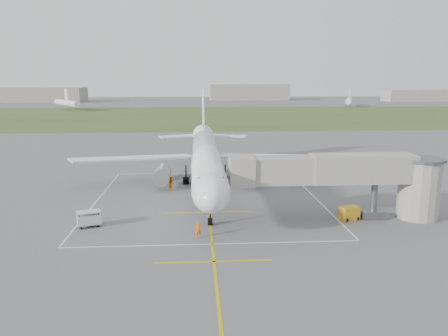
{
  "coord_description": "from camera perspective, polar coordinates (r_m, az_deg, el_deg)",
  "views": [
    {
      "loc": [
        -1.41,
        -58.44,
        15.01
      ],
      "look_at": [
        2.16,
        -4.0,
        4.0
      ],
      "focal_mm": 35.0,
      "sensor_mm": 36.0,
      "label": 1
    }
  ],
  "objects": [
    {
      "name": "apron_markings",
      "position": [
        54.74,
        -2.13,
        -4.51
      ],
      "size": [
        28.2,
        60.0,
        0.01
      ],
      "color": "gold",
      "rests_on": "ground"
    },
    {
      "name": "ramp_worker_nose",
      "position": [
        42.69,
        -3.38,
        -8.03
      ],
      "size": [
        0.63,
        0.45,
        1.63
      ],
      "primitive_type": "imported",
      "rotation": [
        0.0,
        0.0,
        -0.1
      ],
      "color": "orange",
      "rests_on": "ground"
    },
    {
      "name": "distant_aircraft",
      "position": [
        241.1,
        -0.81,
        8.69
      ],
      "size": [
        172.47,
        53.81,
        8.85
      ],
      "color": "white",
      "rests_on": "ground"
    },
    {
      "name": "airliner",
      "position": [
        60.15,
        -2.35,
        1.23
      ],
      "size": [
        38.93,
        46.75,
        13.52
      ],
      "color": "white",
      "rests_on": "ground"
    },
    {
      "name": "distant_hangars",
      "position": [
        324.12,
        -6.45,
        9.6
      ],
      "size": [
        345.0,
        49.0,
        12.0
      ],
      "color": "gray",
      "rests_on": "ground"
    },
    {
      "name": "jet_bridge",
      "position": [
        49.18,
        16.73,
        -1.13
      ],
      "size": [
        23.4,
        5.0,
        7.2
      ],
      "color": "gray",
      "rests_on": "ground"
    },
    {
      "name": "baggage_cart",
      "position": [
        47.81,
        -17.22,
        -6.35
      ],
      "size": [
        2.71,
        2.11,
        1.65
      ],
      "rotation": [
        0.0,
        0.0,
        0.33
      ],
      "color": "silver",
      "rests_on": "ground"
    },
    {
      "name": "gpu_unit",
      "position": [
        49.87,
        16.06,
        -5.7
      ],
      "size": [
        2.22,
        1.8,
        1.47
      ],
      "rotation": [
        0.0,
        0.0,
        0.26
      ],
      "color": "gold",
      "rests_on": "ground"
    },
    {
      "name": "grass_strip",
      "position": [
        189.04,
        -3.33,
        6.84
      ],
      "size": [
        700.0,
        120.0,
        0.02
      ],
      "primitive_type": "cube",
      "color": "#3E5123",
      "rests_on": "ground"
    },
    {
      "name": "ramp_worker_wing",
      "position": [
        60.85,
        -6.92,
        -2.01
      ],
      "size": [
        1.15,
        1.2,
        1.95
      ],
      "primitive_type": "imported",
      "rotation": [
        0.0,
        0.0,
        2.18
      ],
      "color": "orange",
      "rests_on": "ground"
    },
    {
      "name": "ground",
      "position": [
        60.35,
        -2.29,
        -3.0
      ],
      "size": [
        700.0,
        700.0,
        0.0
      ],
      "primitive_type": "plane",
      "color": "#5A5A5C",
      "rests_on": "ground"
    }
  ]
}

